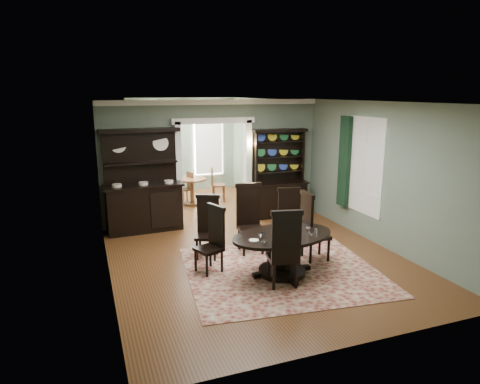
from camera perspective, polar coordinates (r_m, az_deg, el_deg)
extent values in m
cube|color=brown|center=(8.34, 2.65, -9.27)|extent=(5.50, 6.00, 0.01)
cube|color=white|center=(7.71, 2.90, 11.82)|extent=(5.50, 6.00, 0.01)
cube|color=slate|center=(7.30, -17.54, -0.77)|extent=(0.01, 6.00, 3.00)
cube|color=slate|center=(9.30, 18.59, 2.08)|extent=(0.01, 6.00, 3.00)
cube|color=slate|center=(5.36, 15.42, -5.65)|extent=(5.50, 0.01, 3.00)
cube|color=slate|center=(10.30, -13.31, 3.46)|extent=(1.85, 0.01, 3.00)
cube|color=slate|center=(11.32, 5.38, 4.62)|extent=(1.85, 0.01, 3.00)
cube|color=slate|center=(10.54, -3.63, 10.84)|extent=(1.80, 0.01, 0.50)
cube|color=white|center=(10.49, -3.56, 11.87)|extent=(5.50, 0.10, 0.12)
cube|color=brown|center=(12.63, -5.72, -1.45)|extent=(3.50, 3.50, 0.01)
cube|color=white|center=(12.22, -6.05, 12.30)|extent=(3.50, 3.50, 0.01)
cube|color=slate|center=(12.03, -14.01, 4.79)|extent=(0.01, 3.50, 3.00)
cube|color=slate|center=(12.88, 1.71, 5.72)|extent=(0.01, 3.50, 3.00)
cube|color=slate|center=(14.03, -7.68, 6.23)|extent=(3.50, 0.01, 3.00)
cube|color=white|center=(13.81, -11.10, 6.20)|extent=(1.05, 0.06, 2.20)
cube|color=white|center=(14.18, -4.27, 6.59)|extent=(1.05, 0.06, 2.20)
cube|color=white|center=(10.49, -8.22, 2.47)|extent=(0.14, 0.25, 2.50)
cube|color=white|center=(11.00, 0.99, 3.10)|extent=(0.14, 0.25, 2.50)
cube|color=white|center=(10.56, -3.61, 9.49)|extent=(2.08, 0.25, 0.14)
cube|color=white|center=(9.74, 16.40, 3.32)|extent=(0.02, 1.10, 2.00)
cube|color=white|center=(9.73, 16.33, 3.32)|extent=(0.01, 1.22, 2.12)
cube|color=black|center=(10.23, 13.75, 3.94)|extent=(0.10, 0.35, 2.10)
cube|color=#BE7732|center=(10.85, 1.40, 6.17)|extent=(0.08, 0.05, 0.18)
sphere|color=#FFD88C|center=(10.67, 1.20, 6.48)|extent=(0.07, 0.07, 0.07)
sphere|color=#FFD88C|center=(10.74, 2.20, 6.52)|extent=(0.07, 0.07, 0.07)
cube|color=maroon|center=(7.96, 5.58, -10.39)|extent=(3.72, 3.43, 0.01)
ellipsoid|color=black|center=(7.58, 5.73, -5.80)|extent=(2.05, 1.46, 0.05)
cylinder|color=black|center=(7.59, 5.72, -6.05)|extent=(1.99, 1.99, 0.03)
cylinder|color=black|center=(7.70, 5.67, -8.23)|extent=(0.24, 0.24, 0.66)
cylinder|color=black|center=(7.82, 5.61, -10.48)|extent=(0.84, 0.84, 0.10)
cylinder|color=white|center=(7.55, 5.70, -5.47)|extent=(0.26, 0.26, 0.05)
cube|color=black|center=(8.39, -4.41, -5.94)|extent=(0.57, 0.56, 0.06)
cube|color=black|center=(8.46, -4.27, -3.08)|extent=(0.42, 0.23, 0.74)
cube|color=black|center=(8.36, -4.31, -0.58)|extent=(0.46, 0.26, 0.08)
cylinder|color=black|center=(8.34, -5.74, -7.70)|extent=(0.05, 0.05, 0.44)
cylinder|color=black|center=(8.28, -3.39, -7.79)|extent=(0.05, 0.05, 0.44)
cylinder|color=black|center=(8.65, -5.34, -6.89)|extent=(0.05, 0.05, 0.44)
cylinder|color=black|center=(8.60, -3.08, -6.97)|extent=(0.05, 0.05, 0.44)
cube|color=black|center=(8.63, 1.46, -4.95)|extent=(0.54, 0.52, 0.06)
cube|color=black|center=(8.71, 1.09, -1.83)|extent=(0.50, 0.10, 0.84)
cube|color=black|center=(8.60, 1.10, 0.94)|extent=(0.54, 0.13, 0.09)
cylinder|color=black|center=(8.49, 0.54, -7.03)|extent=(0.05, 0.05, 0.49)
cylinder|color=black|center=(8.59, 3.05, -6.80)|extent=(0.05, 0.05, 0.49)
cylinder|color=black|center=(8.84, -0.11, -6.19)|extent=(0.05, 0.05, 0.49)
cylinder|color=black|center=(8.94, 2.31, -5.98)|extent=(0.05, 0.05, 0.49)
cube|color=black|center=(8.97, 6.65, -4.69)|extent=(0.54, 0.53, 0.06)
cube|color=black|center=(9.04, 6.50, -2.00)|extent=(0.44, 0.17, 0.75)
cube|color=black|center=(8.95, 6.56, 0.37)|extent=(0.48, 0.20, 0.08)
cylinder|color=black|center=(8.85, 5.72, -6.42)|extent=(0.05, 0.05, 0.44)
cylinder|color=black|center=(8.91, 7.92, -6.34)|extent=(0.05, 0.05, 0.44)
cylinder|color=black|center=(9.17, 5.35, -5.70)|extent=(0.05, 0.05, 0.44)
cylinder|color=black|center=(9.23, 7.48, -5.63)|extent=(0.05, 0.05, 0.44)
cube|color=black|center=(7.75, -4.22, -7.64)|extent=(0.54, 0.55, 0.06)
cube|color=black|center=(7.73, -3.15, -4.72)|extent=(0.20, 0.42, 0.73)
cube|color=black|center=(7.62, -3.19, -2.03)|extent=(0.23, 0.46, 0.08)
cylinder|color=black|center=(7.86, -5.94, -9.05)|extent=(0.05, 0.05, 0.43)
cylinder|color=black|center=(7.61, -4.44, -9.79)|extent=(0.05, 0.05, 0.43)
cylinder|color=black|center=(8.05, -3.96, -8.47)|extent=(0.05, 0.05, 0.43)
cylinder|color=black|center=(7.80, -2.43, -9.17)|extent=(0.05, 0.05, 0.43)
cube|color=black|center=(8.41, 10.07, -5.77)|extent=(0.49, 0.51, 0.06)
cube|color=black|center=(8.19, 8.88, -3.17)|extent=(0.09, 0.48, 0.81)
cube|color=black|center=(8.09, 8.98, -0.34)|extent=(0.11, 0.52, 0.08)
cylinder|color=black|center=(8.41, 11.72, -7.57)|extent=(0.05, 0.05, 0.48)
cylinder|color=black|center=(8.72, 10.58, -6.75)|extent=(0.05, 0.05, 0.48)
cylinder|color=black|center=(8.25, 9.40, -7.89)|extent=(0.05, 0.05, 0.48)
cylinder|color=black|center=(8.57, 8.32, -7.03)|extent=(0.05, 0.05, 0.48)
cube|color=black|center=(7.26, 5.69, -8.72)|extent=(0.56, 0.55, 0.06)
cube|color=black|center=(6.92, 6.21, -6.13)|extent=(0.48, 0.14, 0.82)
cube|color=black|center=(6.80, 6.30, -2.79)|extent=(0.53, 0.17, 0.08)
cylinder|color=black|center=(7.57, 6.68, -9.78)|extent=(0.05, 0.05, 0.48)
cylinder|color=black|center=(7.48, 3.85, -10.00)|extent=(0.05, 0.05, 0.48)
cylinder|color=black|center=(7.24, 7.50, -10.92)|extent=(0.05, 0.05, 0.48)
cylinder|color=black|center=(7.14, 4.54, -11.18)|extent=(0.05, 0.05, 0.48)
cube|color=black|center=(10.20, -12.64, -2.18)|extent=(1.72, 0.66, 1.06)
cube|color=black|center=(10.07, -12.80, 0.85)|extent=(1.83, 0.72, 0.05)
cube|color=black|center=(10.19, -13.16, 4.62)|extent=(1.70, 0.16, 1.25)
cube|color=black|center=(10.10, -13.05, 3.82)|extent=(1.66, 0.37, 0.04)
cube|color=black|center=(9.99, -13.25, 8.01)|extent=(1.82, 0.45, 0.08)
cube|color=black|center=(11.22, 5.30, -1.01)|extent=(1.36, 0.50, 0.87)
cube|color=black|center=(11.12, 5.35, 1.22)|extent=(1.46, 0.55, 0.04)
cube|color=black|center=(11.17, 4.99, 4.76)|extent=(1.36, 0.08, 1.32)
cube|color=black|center=(10.82, 2.04, 4.53)|extent=(0.05, 0.25, 1.35)
cube|color=black|center=(11.38, 8.21, 4.83)|extent=(0.05, 0.25, 1.35)
cube|color=black|center=(10.99, 5.32, 8.17)|extent=(1.46, 0.33, 0.08)
cube|color=black|center=(11.15, 5.16, 2.72)|extent=(1.36, 0.27, 0.03)
cube|color=black|center=(11.09, 5.20, 4.69)|extent=(1.36, 0.27, 0.03)
cube|color=black|center=(11.03, 5.25, 6.68)|extent=(1.36, 0.27, 0.03)
cylinder|color=brown|center=(12.26, -6.46, 1.71)|extent=(0.84, 0.84, 0.04)
cylinder|color=brown|center=(12.34, -6.42, 0.04)|extent=(0.10, 0.10, 0.73)
cylinder|color=brown|center=(12.42, -6.37, -1.55)|extent=(0.46, 0.46, 0.06)
cylinder|color=brown|center=(12.40, -7.35, 0.35)|extent=(0.39, 0.39, 0.04)
cube|color=brown|center=(12.43, -6.67, 1.56)|extent=(0.12, 0.35, 0.49)
cylinder|color=brown|center=(12.51, -8.17, -0.61)|extent=(0.04, 0.04, 0.44)
cylinder|color=brown|center=(12.27, -7.57, -0.86)|extent=(0.04, 0.04, 0.44)
cylinder|color=brown|center=(12.63, -7.08, -0.43)|extent=(0.04, 0.04, 0.44)
cylinder|color=brown|center=(12.40, -6.46, -0.68)|extent=(0.04, 0.04, 0.44)
cylinder|color=brown|center=(12.64, -2.87, 0.91)|extent=(0.44, 0.44, 0.04)
cube|color=brown|center=(12.56, -3.77, 2.09)|extent=(0.11, 0.39, 0.54)
cylinder|color=brown|center=(12.56, -2.09, -0.30)|extent=(0.04, 0.04, 0.49)
cylinder|color=brown|center=(12.86, -2.26, 0.01)|extent=(0.04, 0.04, 0.49)
cylinder|color=brown|center=(12.53, -3.47, -0.35)|extent=(0.04, 0.04, 0.49)
cylinder|color=brown|center=(12.83, -3.61, -0.04)|extent=(0.04, 0.04, 0.49)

